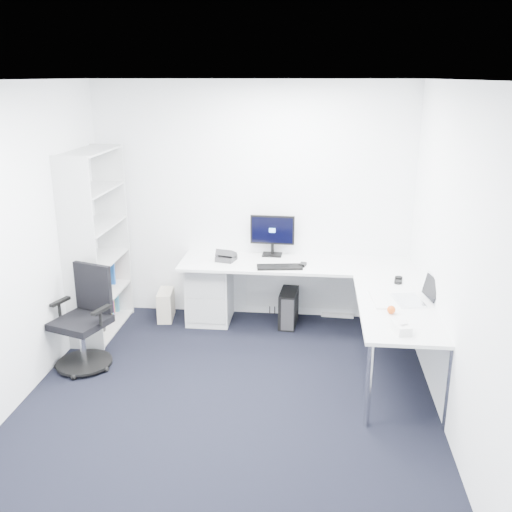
# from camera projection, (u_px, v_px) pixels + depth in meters

# --- Properties ---
(ground) EXTENTS (4.20, 4.20, 0.00)m
(ground) POSITION_uv_depth(u_px,v_px,m) (226.00, 408.00, 4.89)
(ground) COLOR black
(ceiling) EXTENTS (4.20, 4.20, 0.00)m
(ceiling) POSITION_uv_depth(u_px,v_px,m) (220.00, 80.00, 4.08)
(ceiling) COLOR white
(wall_back) EXTENTS (3.60, 0.02, 2.70)m
(wall_back) POSITION_uv_depth(u_px,v_px,m) (252.00, 203.00, 6.48)
(wall_back) COLOR white
(wall_back) RESTS_ON ground
(wall_front) EXTENTS (3.60, 0.02, 2.70)m
(wall_front) POSITION_uv_depth(u_px,v_px,m) (148.00, 405.00, 2.50)
(wall_front) COLOR white
(wall_front) RESTS_ON ground
(wall_left) EXTENTS (0.02, 4.20, 2.70)m
(wall_left) POSITION_uv_depth(u_px,v_px,m) (6.00, 252.00, 4.66)
(wall_left) COLOR white
(wall_left) RESTS_ON ground
(wall_right) EXTENTS (0.02, 4.20, 2.70)m
(wall_right) POSITION_uv_depth(u_px,v_px,m) (458.00, 267.00, 4.31)
(wall_right) COLOR white
(wall_right) RESTS_ON ground
(l_desk) EXTENTS (2.62, 1.46, 0.76)m
(l_desk) POSITION_uv_depth(u_px,v_px,m) (297.00, 307.00, 6.05)
(l_desk) COLOR silver
(l_desk) RESTS_ON ground
(drawer_pedestal) EXTENTS (0.48, 0.60, 0.74)m
(drawer_pedestal) POSITION_uv_depth(u_px,v_px,m) (210.00, 289.00, 6.60)
(drawer_pedestal) COLOR silver
(drawer_pedestal) RESTS_ON ground
(bookshelf) EXTENTS (0.39, 1.01, 2.01)m
(bookshelf) POSITION_uv_depth(u_px,v_px,m) (96.00, 244.00, 6.13)
(bookshelf) COLOR #B8BBBB
(bookshelf) RESTS_ON ground
(task_chair) EXTENTS (0.71, 0.71, 1.00)m
(task_chair) POSITION_uv_depth(u_px,v_px,m) (80.00, 320.00, 5.45)
(task_chair) COLOR black
(task_chair) RESTS_ON ground
(black_pc_tower) EXTENTS (0.22, 0.43, 0.41)m
(black_pc_tower) POSITION_uv_depth(u_px,v_px,m) (289.00, 308.00, 6.49)
(black_pc_tower) COLOR black
(black_pc_tower) RESTS_ON ground
(beige_pc_tower) EXTENTS (0.20, 0.38, 0.34)m
(beige_pc_tower) POSITION_uv_depth(u_px,v_px,m) (166.00, 305.00, 6.66)
(beige_pc_tower) COLOR beige
(beige_pc_tower) RESTS_ON ground
(power_strip) EXTENTS (0.38, 0.09, 0.04)m
(power_strip) POSITION_uv_depth(u_px,v_px,m) (337.00, 315.00, 6.75)
(power_strip) COLOR silver
(power_strip) RESTS_ON ground
(monitor) EXTENTS (0.51, 0.18, 0.48)m
(monitor) POSITION_uv_depth(u_px,v_px,m) (272.00, 235.00, 6.45)
(monitor) COLOR black
(monitor) RESTS_ON l_desk
(black_keyboard) EXTENTS (0.50, 0.24, 0.02)m
(black_keyboard) POSITION_uv_depth(u_px,v_px,m) (280.00, 267.00, 6.10)
(black_keyboard) COLOR black
(black_keyboard) RESTS_ON l_desk
(mouse) EXTENTS (0.09, 0.12, 0.03)m
(mouse) POSITION_uv_depth(u_px,v_px,m) (303.00, 265.00, 6.16)
(mouse) COLOR black
(mouse) RESTS_ON l_desk
(desk_phone) EXTENTS (0.24, 0.24, 0.14)m
(desk_phone) POSITION_uv_depth(u_px,v_px,m) (226.00, 255.00, 6.32)
(desk_phone) COLOR #2C2B2E
(desk_phone) RESTS_ON l_desk
(laptop) EXTENTS (0.40, 0.39, 0.24)m
(laptop) POSITION_uv_depth(u_px,v_px,m) (409.00, 289.00, 5.16)
(laptop) COLOR silver
(laptop) RESTS_ON l_desk
(white_keyboard) EXTENTS (0.16, 0.45, 0.01)m
(white_keyboard) POSITION_uv_depth(u_px,v_px,m) (379.00, 299.00, 5.22)
(white_keyboard) COLOR silver
(white_keyboard) RESTS_ON l_desk
(headphones) EXTENTS (0.15, 0.20, 0.05)m
(headphones) POSITION_uv_depth(u_px,v_px,m) (398.00, 279.00, 5.70)
(headphones) COLOR black
(headphones) RESTS_ON l_desk
(orange_fruit) EXTENTS (0.07, 0.07, 0.07)m
(orange_fruit) POSITION_uv_depth(u_px,v_px,m) (391.00, 310.00, 4.92)
(orange_fruit) COLOR #D04E12
(orange_fruit) RESTS_ON l_desk
(tissue_box) EXTENTS (0.15, 0.22, 0.07)m
(tissue_box) POSITION_uv_depth(u_px,v_px,m) (401.00, 328.00, 4.57)
(tissue_box) COLOR silver
(tissue_box) RESTS_ON l_desk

